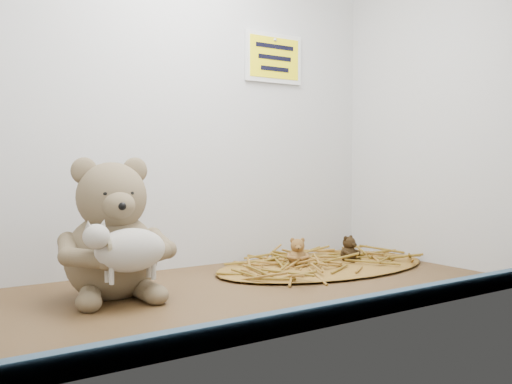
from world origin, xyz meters
TOP-DOWN VIEW (x-y plane):
  - alcove_shell at (0.00, 9.00)cm, footprint 120.40×60.20cm
  - front_rail at (0.00, -28.80)cm, footprint 119.28×2.20cm
  - straw_bed at (32.13, 10.53)cm, footprint 60.20×34.95cm
  - main_teddy at (-23.29, 9.44)cm, footprint 25.03×26.09cm
  - toy_lamb at (-23.29, -0.43)cm, footprint 17.36×10.59cm
  - mini_teddy_tan at (24.73, 11.74)cm, footprint 7.99×8.09cm
  - mini_teddy_brown at (39.54, 9.32)cm, footprint 6.72×6.94cm
  - wall_sign at (30.00, 29.40)cm, footprint 16.00×1.20cm

SIDE VIEW (x-z plane):
  - straw_bed at x=32.13cm, z-range 0.00..1.17cm
  - front_rail at x=0.00cm, z-range 0.00..3.60cm
  - mini_teddy_brown at x=39.54cm, z-range 1.17..7.96cm
  - mini_teddy_tan at x=24.73cm, z-range 1.17..8.22cm
  - toy_lamb at x=-23.29cm, z-range 4.95..16.17cm
  - main_teddy at x=-23.29cm, z-range 0.00..27.53cm
  - alcove_shell at x=0.00cm, z-range -0.20..90.20cm
  - wall_sign at x=30.00cm, z-range 49.50..60.50cm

